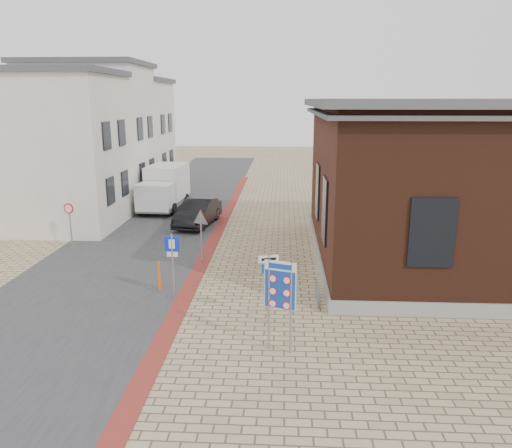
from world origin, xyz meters
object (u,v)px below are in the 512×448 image
(essen_sign, at_px, (268,276))
(bollard, at_px, (159,276))
(border_sign, at_px, (280,288))
(parking_sign, at_px, (172,256))
(sedan, at_px, (198,212))
(box_truck, at_px, (165,187))

(essen_sign, bearing_deg, bollard, 130.11)
(border_sign, distance_m, essen_sign, 1.87)
(essen_sign, bearing_deg, parking_sign, 134.83)
(sedan, bearing_deg, box_truck, 134.49)
(parking_sign, distance_m, bollard, 1.49)
(box_truck, xyz_separation_m, border_sign, (7.39, -17.99, 0.47))
(border_sign, height_order, essen_sign, border_sign)
(box_truck, xyz_separation_m, essen_sign, (7.03, -16.19, 0.14))
(sedan, relative_size, box_truck, 0.82)
(border_sign, xyz_separation_m, parking_sign, (-3.70, 3.50, -0.29))
(box_truck, bearing_deg, parking_sign, -72.69)
(parking_sign, bearing_deg, box_truck, 107.36)
(box_truck, relative_size, parking_sign, 2.26)
(sedan, height_order, essen_sign, essen_sign)
(parking_sign, xyz_separation_m, bollard, (-0.71, 0.80, -1.04))
(sedan, distance_m, parking_sign, 10.63)
(sedan, height_order, bollard, sedan)
(box_truck, bearing_deg, bollard, -74.68)
(box_truck, distance_m, bollard, 14.04)
(border_sign, relative_size, parking_sign, 1.12)
(sedan, height_order, box_truck, box_truck)
(sedan, xyz_separation_m, essen_sign, (4.27, -12.26, 0.83))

